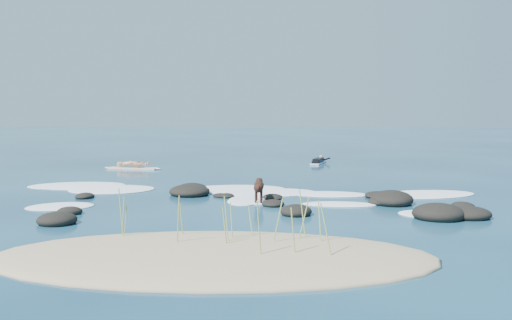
{
  "coord_description": "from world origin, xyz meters",
  "views": [
    {
      "loc": [
        1.21,
        -19.25,
        2.94
      ],
      "look_at": [
        0.47,
        4.0,
        0.9
      ],
      "focal_mm": 40.0,
      "sensor_mm": 36.0,
      "label": 1
    }
  ],
  "objects": [
    {
      "name": "standing_surfer_rig",
      "position": [
        -5.86,
        8.82,
        0.67
      ],
      "size": [
        2.98,
        0.87,
        1.7
      ],
      "rotation": [
        0.0,
        0.0,
        -0.15
      ],
      "color": "beige",
      "rests_on": "ground"
    },
    {
      "name": "reef_rocks",
      "position": [
        2.28,
        -1.79,
        0.11
      ],
      "size": [
        12.71,
        7.4,
        0.56
      ],
      "color": "black",
      "rests_on": "ground"
    },
    {
      "name": "ground",
      "position": [
        0.0,
        0.0,
        0.0
      ],
      "size": [
        160.0,
        160.0,
        0.0
      ],
      "primitive_type": "plane",
      "color": "#0A2642",
      "rests_on": "ground"
    },
    {
      "name": "paddling_surfer_rig",
      "position": [
        3.66,
        12.14,
        0.14
      ],
      "size": [
        1.26,
        2.34,
        0.41
      ],
      "rotation": [
        0.0,
        0.0,
        1.29
      ],
      "color": "silver",
      "rests_on": "ground"
    },
    {
      "name": "dog",
      "position": [
        0.73,
        -1.35,
        0.52
      ],
      "size": [
        0.32,
        1.24,
        0.79
      ],
      "rotation": [
        0.0,
        0.0,
        1.57
      ],
      "color": "black",
      "rests_on": "ground"
    },
    {
      "name": "dune_grass",
      "position": [
        0.4,
        -7.77,
        0.63
      ],
      "size": [
        4.45,
        1.9,
        1.15
      ],
      "color": "#869A4A",
      "rests_on": "ground"
    },
    {
      "name": "sand_dune",
      "position": [
        0.0,
        -8.2,
        0.0
      ],
      "size": [
        9.0,
        4.4,
        0.6
      ],
      "primitive_type": "ellipsoid",
      "color": "#9E8966",
      "rests_on": "ground"
    },
    {
      "name": "breaking_foam",
      "position": [
        -0.75,
        0.75,
        0.01
      ],
      "size": [
        17.0,
        8.11,
        0.12
      ],
      "color": "white",
      "rests_on": "ground"
    }
  ]
}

